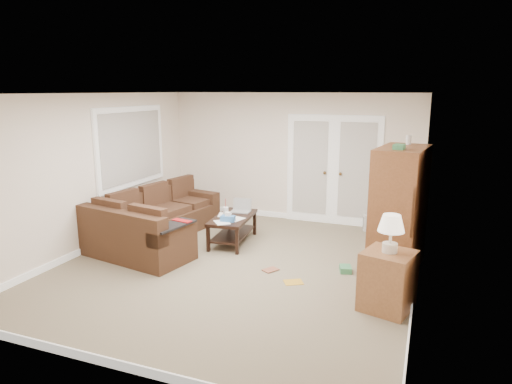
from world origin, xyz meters
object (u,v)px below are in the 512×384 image
at_px(sectional_sofa, 153,225).
at_px(side_cabinet, 388,276).
at_px(tv_armoire, 399,209).
at_px(coffee_table, 233,228).

xyz_separation_m(sectional_sofa, side_cabinet, (3.93, -1.05, 0.10)).
xyz_separation_m(tv_armoire, side_cabinet, (0.00, -1.36, -0.48)).
xyz_separation_m(sectional_sofa, tv_armoire, (3.92, 0.31, 0.58)).
relative_size(sectional_sofa, side_cabinet, 2.49).
bearing_deg(coffee_table, side_cabinet, -36.32).
distance_m(sectional_sofa, coffee_table, 1.35).
height_order(sectional_sofa, tv_armoire, tv_armoire).
height_order(sectional_sofa, coffee_table, sectional_sofa).
bearing_deg(coffee_table, tv_armoire, -10.33).
relative_size(sectional_sofa, tv_armoire, 1.51).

